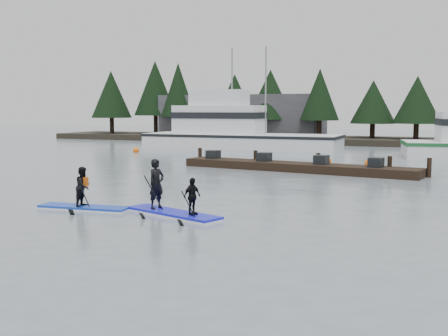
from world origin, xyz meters
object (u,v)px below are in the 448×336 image
at_px(fishing_boat_large, 235,140).
at_px(paddleboard_duo, 171,198).
at_px(floating_dock, 296,167).
at_px(paddleboard_solo, 84,195).

bearing_deg(fishing_boat_large, paddleboard_duo, -72.91).
height_order(fishing_boat_large, paddleboard_duo, fishing_boat_large).
relative_size(floating_dock, paddleboard_solo, 4.14).
distance_m(fishing_boat_large, floating_dock, 18.65).
xyz_separation_m(fishing_boat_large, floating_dock, (10.00, -15.73, -0.51)).
relative_size(fishing_boat_large, paddleboard_solo, 5.22).
bearing_deg(fishing_boat_large, floating_dock, -58.51).
bearing_deg(floating_dock, fishing_boat_large, 130.57).
bearing_deg(floating_dock, paddleboard_solo, -95.38).
bearing_deg(paddleboard_solo, floating_dock, 70.69).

